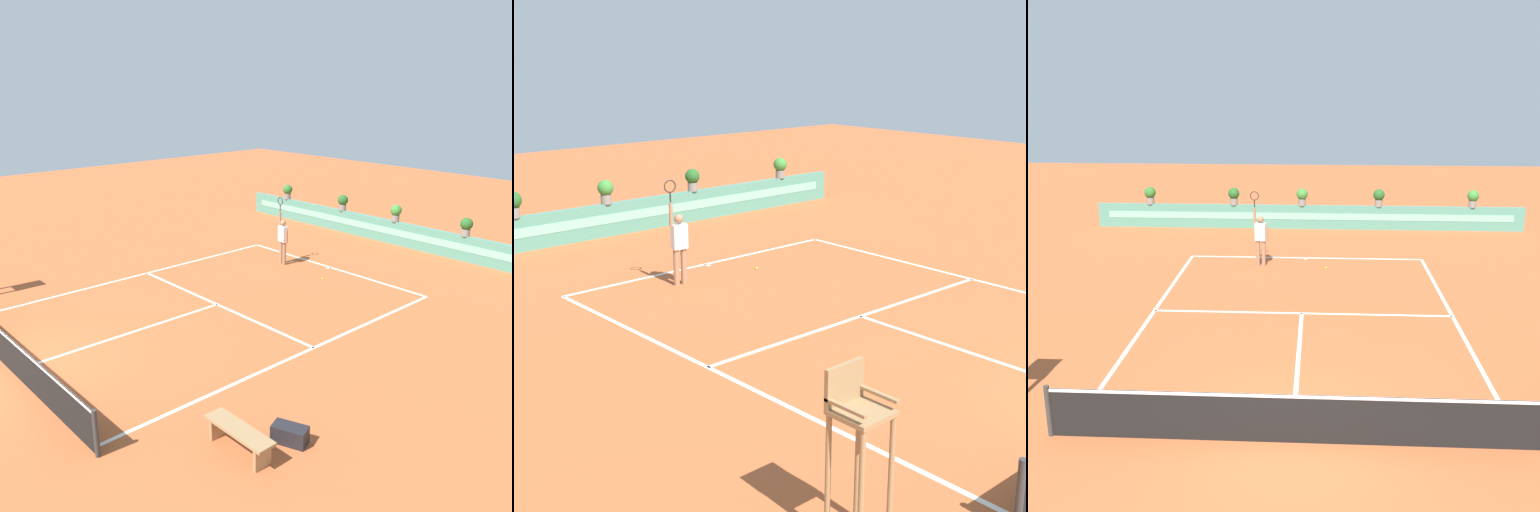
{
  "view_description": "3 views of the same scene",
  "coord_description": "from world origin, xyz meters",
  "views": [
    {
      "loc": [
        13.16,
        -3.93,
        6.82
      ],
      "look_at": [
        -0.61,
        8.62,
        1.0
      ],
      "focal_mm": 39.84,
      "sensor_mm": 36.0,
      "label": 1
    },
    {
      "loc": [
        -11.96,
        -4.05,
        5.61
      ],
      "look_at": [
        -0.61,
        8.62,
        1.0
      ],
      "focal_mm": 54.74,
      "sensor_mm": 36.0,
      "label": 2
    },
    {
      "loc": [
        0.4,
        -10.05,
        6.38
      ],
      "look_at": [
        -0.61,
        8.62,
        1.0
      ],
      "focal_mm": 44.74,
      "sensor_mm": 36.0,
      "label": 3
    }
  ],
  "objects": [
    {
      "name": "tennis_player",
      "position": [
        -1.53,
        10.85,
        1.05
      ],
      "size": [
        0.62,
        0.27,
        2.58
      ],
      "color": "#9E7051",
      "rests_on": "ground"
    },
    {
      "name": "potted_plant_left",
      "position": [
        -3.16,
        16.39,
        1.41
      ],
      "size": [
        0.48,
        0.48,
        0.72
      ],
      "color": "gray",
      "rests_on": "back_wall_barrier"
    },
    {
      "name": "net",
      "position": [
        0.0,
        0.0,
        0.51
      ],
      "size": [
        8.92,
        0.1,
        1.0
      ],
      "color": "#333333",
      "rests_on": "ground"
    },
    {
      "name": "court_lines",
      "position": [
        0.0,
        6.72,
        0.0
      ],
      "size": [
        8.32,
        11.94,
        0.01
      ],
      "color": "white",
      "rests_on": "ground"
    },
    {
      "name": "gear_bag",
      "position": [
        6.54,
        2.99,
        0.18
      ],
      "size": [
        0.78,
        0.6,
        0.36
      ],
      "primitive_type": "cube",
      "rotation": [
        0.0,
        0.0,
        0.38
      ],
      "color": "black",
      "rests_on": "ground"
    },
    {
      "name": "tennis_ball_near_baseline",
      "position": [
        0.71,
        10.62,
        0.03
      ],
      "size": [
        0.07,
        0.07,
        0.07
      ],
      "primitive_type": "sphere",
      "color": "#CCE033",
      "rests_on": "ground"
    },
    {
      "name": "ground_plane",
      "position": [
        0.0,
        6.0,
        0.0
      ],
      "size": [
        60.0,
        60.0,
        0.0
      ],
      "primitive_type": "plane",
      "color": "#B2562D"
    },
    {
      "name": "back_wall_barrier",
      "position": [
        0.0,
        16.39,
        0.5
      ],
      "size": [
        18.0,
        0.21,
        1.0
      ],
      "color": "#4C8E7A",
      "rests_on": "ground"
    },
    {
      "name": "potted_plant_far_left",
      "position": [
        -6.74,
        16.39,
        1.41
      ],
      "size": [
        0.48,
        0.48,
        0.72
      ],
      "color": "gray",
      "rests_on": "back_wall_barrier"
    },
    {
      "name": "potted_plant_centre",
      "position": [
        -0.27,
        16.39,
        1.41
      ],
      "size": [
        0.48,
        0.48,
        0.72
      ],
      "color": "gray",
      "rests_on": "back_wall_barrier"
    },
    {
      "name": "potted_plant_right",
      "position": [
        2.94,
        16.39,
        1.41
      ],
      "size": [
        0.48,
        0.48,
        0.72
      ],
      "color": "gray",
      "rests_on": "back_wall_barrier"
    },
    {
      "name": "bench_courtside",
      "position": [
        6.1,
        2.07,
        0.38
      ],
      "size": [
        1.6,
        0.44,
        0.51
      ],
      "color": "#99754C",
      "rests_on": "ground"
    }
  ]
}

